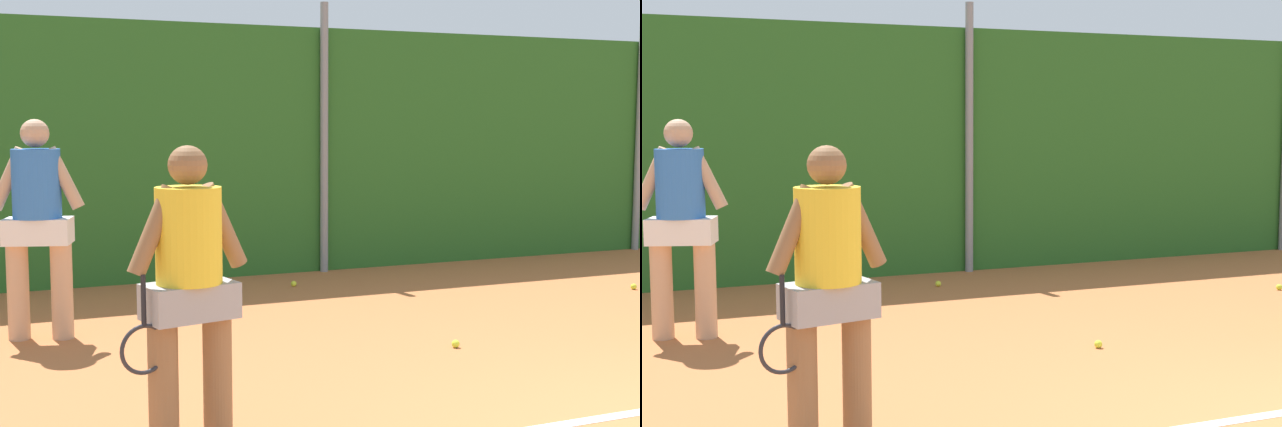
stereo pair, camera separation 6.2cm
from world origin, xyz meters
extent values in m
plane|color=#B76638|center=(0.00, 2.03, 0.00)|extent=(27.12, 27.12, 0.00)
cube|color=#286023|center=(0.00, 6.91, 1.51)|extent=(17.19, 0.25, 3.02)
cylinder|color=gray|center=(0.00, 6.73, 1.66)|extent=(0.10, 0.10, 3.32)
cylinder|color=#8C603D|center=(-2.83, 1.56, 0.38)|extent=(0.17, 0.17, 0.76)
cylinder|color=#8C603D|center=(-3.17, 1.49, 0.38)|extent=(0.17, 0.17, 0.76)
cube|color=#99999E|center=(-3.00, 1.52, 0.87)|extent=(0.56, 0.40, 0.20)
cylinder|color=yellow|center=(-3.00, 1.52, 1.24)|extent=(0.37, 0.37, 0.54)
sphere|color=#8C603D|center=(-3.00, 1.52, 1.63)|extent=(0.22, 0.22, 0.22)
cylinder|color=#8C603D|center=(-2.79, 1.57, 1.28)|extent=(0.31, 0.15, 0.51)
cylinder|color=#8C603D|center=(-3.21, 1.48, 1.28)|extent=(0.31, 0.15, 0.51)
cylinder|color=black|center=(-3.28, 1.41, 0.91)|extent=(0.03, 0.03, 0.28)
torus|color=#26262B|center=(-3.28, 1.41, 0.64)|extent=(0.28, 0.08, 0.28)
cylinder|color=tan|center=(-3.75, 4.58, 0.42)|extent=(0.18, 0.18, 0.83)
cylinder|color=tan|center=(-3.40, 4.47, 0.42)|extent=(0.18, 0.18, 0.83)
cube|color=white|center=(-3.58, 4.53, 0.94)|extent=(0.63, 0.47, 0.22)
cylinder|color=blue|center=(-3.58, 4.53, 1.35)|extent=(0.41, 0.41, 0.59)
sphere|color=tan|center=(-3.58, 4.53, 1.78)|extent=(0.24, 0.24, 0.24)
cylinder|color=tan|center=(-3.80, 4.59, 1.39)|extent=(0.33, 0.18, 0.56)
cylinder|color=tan|center=(-3.36, 4.46, 1.39)|extent=(0.33, 0.18, 0.56)
sphere|color=#CCDB33|center=(-0.42, 2.89, 0.03)|extent=(0.07, 0.07, 0.07)
sphere|color=#CCDB33|center=(2.75, 4.32, 0.03)|extent=(0.07, 0.07, 0.07)
sphere|color=#CCDB33|center=(-0.71, 5.93, 0.03)|extent=(0.07, 0.07, 0.07)
camera|label=1|loc=(-4.16, -3.23, 1.88)|focal=48.90mm
camera|label=2|loc=(-4.10, -3.25, 1.88)|focal=48.90mm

